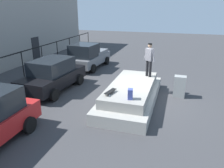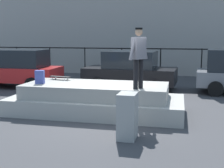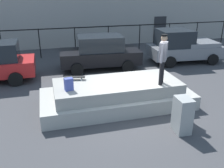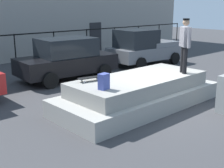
% 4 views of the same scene
% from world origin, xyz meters
% --- Properties ---
extents(ground_plane, '(60.00, 60.00, 0.00)m').
position_xyz_m(ground_plane, '(0.00, 0.00, 0.00)').
color(ground_plane, '#38383A').
extents(concrete_ledge, '(5.63, 2.39, 0.97)m').
position_xyz_m(concrete_ledge, '(-0.51, 0.41, 0.44)').
color(concrete_ledge, '#9E9B93').
rests_on(concrete_ledge, ground_plane).
extents(skateboarder, '(0.51, 0.69, 1.78)m').
position_xyz_m(skateboarder, '(0.95, -0.20, 2.00)').
color(skateboarder, black).
rests_on(skateboarder, concrete_ledge).
extents(skateboard, '(0.80, 0.36, 0.12)m').
position_xyz_m(skateboard, '(-2.00, 1.02, 1.07)').
color(skateboard, black).
rests_on(skateboard, concrete_ledge).
extents(backpack, '(0.31, 0.25, 0.43)m').
position_xyz_m(backpack, '(-2.31, 0.07, 1.18)').
color(backpack, '#3F4C99').
rests_on(backpack, concrete_ledge).
extents(car_red_hatchback_near, '(4.52, 2.07, 1.84)m').
position_xyz_m(car_red_hatchback_near, '(-5.79, 4.42, 0.96)').
color(car_red_hatchback_near, '#B21E1E').
rests_on(car_red_hatchback_near, ground_plane).
extents(car_black_sedan_mid, '(4.38, 2.38, 1.80)m').
position_xyz_m(car_black_sedan_mid, '(-0.13, 5.03, 0.90)').
color(car_black_sedan_mid, black).
rests_on(car_black_sedan_mid, ground_plane).
extents(utility_box, '(0.46, 0.61, 1.14)m').
position_xyz_m(utility_box, '(0.92, -1.87, 0.57)').
color(utility_box, gray).
rests_on(utility_box, ground_plane).
extents(fence_row, '(24.06, 0.06, 1.83)m').
position_xyz_m(fence_row, '(0.00, 7.99, 1.28)').
color(fence_row, black).
rests_on(fence_row, ground_plane).
extents(warehouse_building, '(29.96, 6.77, 7.29)m').
position_xyz_m(warehouse_building, '(0.00, 13.59, 3.66)').
color(warehouse_building, gray).
rests_on(warehouse_building, ground_plane).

